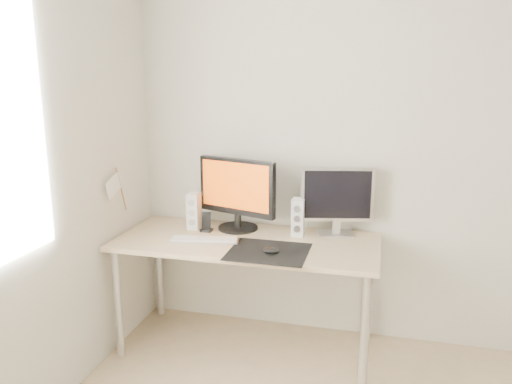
{
  "coord_description": "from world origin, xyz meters",
  "views": [
    {
      "loc": [
        -0.15,
        -1.42,
        1.71
      ],
      "look_at": [
        -0.9,
        1.47,
        1.01
      ],
      "focal_mm": 35.0,
      "sensor_mm": 36.0,
      "label": 1
    }
  ],
  "objects_px": {
    "keyboard": "(205,240)",
    "phone_dock": "(206,225)",
    "speaker_left": "(194,211)",
    "speaker_right": "(298,217)",
    "main_monitor": "(237,191)",
    "second_monitor": "(337,198)",
    "mouse": "(271,251)",
    "desk": "(247,251)"
  },
  "relations": [
    {
      "from": "desk",
      "to": "keyboard",
      "type": "height_order",
      "value": "keyboard"
    },
    {
      "from": "keyboard",
      "to": "phone_dock",
      "type": "bearing_deg",
      "value": 106.41
    },
    {
      "from": "second_monitor",
      "to": "desk",
      "type": "bearing_deg",
      "value": -156.56
    },
    {
      "from": "speaker_right",
      "to": "phone_dock",
      "type": "distance_m",
      "value": 0.59
    },
    {
      "from": "main_monitor",
      "to": "speaker_left",
      "type": "distance_m",
      "value": 0.31
    },
    {
      "from": "speaker_left",
      "to": "keyboard",
      "type": "xyz_separation_m",
      "value": [
        0.15,
        -0.22,
        -0.11
      ]
    },
    {
      "from": "speaker_left",
      "to": "phone_dock",
      "type": "bearing_deg",
      "value": -21.08
    },
    {
      "from": "desk",
      "to": "main_monitor",
      "type": "height_order",
      "value": "main_monitor"
    },
    {
      "from": "desk",
      "to": "speaker_left",
      "type": "bearing_deg",
      "value": 161.55
    },
    {
      "from": "main_monitor",
      "to": "second_monitor",
      "type": "xyz_separation_m",
      "value": [
        0.64,
        0.04,
        -0.01
      ]
    },
    {
      "from": "speaker_left",
      "to": "speaker_right",
      "type": "bearing_deg",
      "value": 2.06
    },
    {
      "from": "desk",
      "to": "speaker_right",
      "type": "bearing_deg",
      "value": 28.26
    },
    {
      "from": "mouse",
      "to": "desk",
      "type": "bearing_deg",
      "value": 133.15
    },
    {
      "from": "main_monitor",
      "to": "speaker_right",
      "type": "distance_m",
      "value": 0.43
    },
    {
      "from": "speaker_right",
      "to": "phone_dock",
      "type": "xyz_separation_m",
      "value": [
        -0.59,
        -0.06,
        -0.08
      ]
    },
    {
      "from": "main_monitor",
      "to": "second_monitor",
      "type": "distance_m",
      "value": 0.64
    },
    {
      "from": "keyboard",
      "to": "phone_dock",
      "type": "relative_size",
      "value": 3.34
    },
    {
      "from": "second_monitor",
      "to": "speaker_right",
      "type": "height_order",
      "value": "second_monitor"
    },
    {
      "from": "speaker_left",
      "to": "phone_dock",
      "type": "height_order",
      "value": "speaker_left"
    },
    {
      "from": "mouse",
      "to": "speaker_right",
      "type": "xyz_separation_m",
      "value": [
        0.09,
        0.37,
        0.1
      ]
    },
    {
      "from": "second_monitor",
      "to": "keyboard",
      "type": "height_order",
      "value": "second_monitor"
    },
    {
      "from": "desk",
      "to": "keyboard",
      "type": "distance_m",
      "value": 0.27
    },
    {
      "from": "speaker_right",
      "to": "speaker_left",
      "type": "bearing_deg",
      "value": -177.94
    },
    {
      "from": "speaker_left",
      "to": "mouse",
      "type": "bearing_deg",
      "value": -30.1
    },
    {
      "from": "phone_dock",
      "to": "mouse",
      "type": "bearing_deg",
      "value": -31.73
    },
    {
      "from": "speaker_right",
      "to": "keyboard",
      "type": "xyz_separation_m",
      "value": [
        -0.53,
        -0.25,
        -0.11
      ]
    },
    {
      "from": "main_monitor",
      "to": "second_monitor",
      "type": "height_order",
      "value": "main_monitor"
    },
    {
      "from": "speaker_right",
      "to": "desk",
      "type": "bearing_deg",
      "value": -151.74
    },
    {
      "from": "second_monitor",
      "to": "speaker_left",
      "type": "relative_size",
      "value": 1.88
    },
    {
      "from": "main_monitor",
      "to": "speaker_left",
      "type": "height_order",
      "value": "main_monitor"
    },
    {
      "from": "speaker_left",
      "to": "speaker_right",
      "type": "height_order",
      "value": "same"
    },
    {
      "from": "speaker_right",
      "to": "second_monitor",
      "type": "bearing_deg",
      "value": 16.82
    },
    {
      "from": "second_monitor",
      "to": "phone_dock",
      "type": "relative_size",
      "value": 3.45
    },
    {
      "from": "speaker_left",
      "to": "speaker_right",
      "type": "xyz_separation_m",
      "value": [
        0.68,
        0.02,
        0.0
      ]
    },
    {
      "from": "second_monitor",
      "to": "speaker_left",
      "type": "bearing_deg",
      "value": -174.12
    },
    {
      "from": "keyboard",
      "to": "speaker_right",
      "type": "bearing_deg",
      "value": 24.78
    },
    {
      "from": "mouse",
      "to": "phone_dock",
      "type": "relative_size",
      "value": 0.75
    },
    {
      "from": "second_monitor",
      "to": "keyboard",
      "type": "distance_m",
      "value": 0.86
    },
    {
      "from": "desk",
      "to": "second_monitor",
      "type": "distance_m",
      "value": 0.65
    },
    {
      "from": "mouse",
      "to": "phone_dock",
      "type": "distance_m",
      "value": 0.58
    },
    {
      "from": "desk",
      "to": "phone_dock",
      "type": "height_order",
      "value": "phone_dock"
    },
    {
      "from": "desk",
      "to": "phone_dock",
      "type": "xyz_separation_m",
      "value": [
        -0.3,
        0.09,
        0.12
      ]
    }
  ]
}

